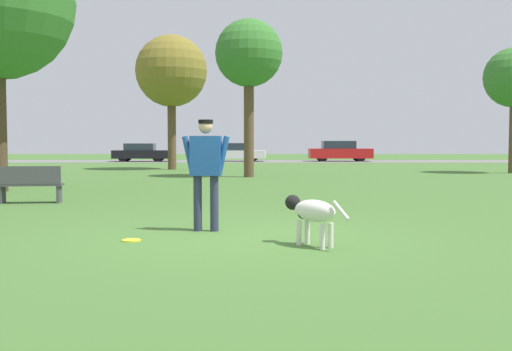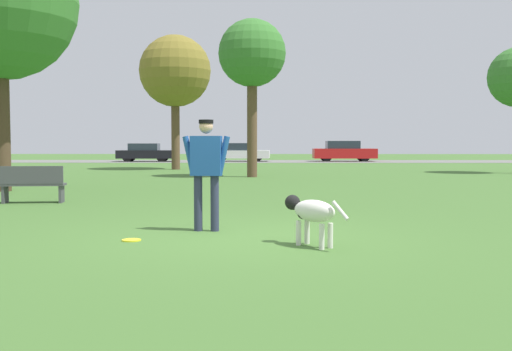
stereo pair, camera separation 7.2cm
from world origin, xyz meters
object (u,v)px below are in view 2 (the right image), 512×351
at_px(parked_car_white, 239,152).
at_px(park_bench, 32,183).
at_px(parked_car_black, 145,153).
at_px(parked_car_red, 344,151).
at_px(tree_mid_center, 252,55).
at_px(frisbee, 131,240).
at_px(tree_far_left, 175,72).
at_px(person, 206,164).
at_px(dog, 311,212).

distance_m(parked_car_white, park_bench, 29.32).
height_order(parked_car_black, parked_car_red, parked_car_red).
bearing_deg(tree_mid_center, frisbee, -95.09).
bearing_deg(parked_car_white, tree_far_left, -99.20).
distance_m(tree_mid_center, parked_car_red, 20.42).
xyz_separation_m(frisbee, tree_far_left, (-2.61, 21.68, 4.86)).
height_order(parked_car_white, park_bench, parked_car_white).
relative_size(person, parked_car_red, 0.39).
relative_size(tree_mid_center, parked_car_red, 1.39).
height_order(tree_mid_center, park_bench, tree_mid_center).
bearing_deg(tree_far_left, parked_car_white, 78.26).
distance_m(person, tree_mid_center, 14.80).
relative_size(tree_mid_center, parked_car_white, 1.40).
xyz_separation_m(dog, tree_far_left, (-5.09, 22.07, 4.41)).
height_order(dog, frisbee, dog).
bearing_deg(dog, parked_car_black, -26.15).
xyz_separation_m(person, frisbee, (-0.96, -0.93, -1.02)).
relative_size(dog, parked_car_white, 0.21).
relative_size(person, parked_car_black, 0.43).
height_order(tree_mid_center, parked_car_red, tree_mid_center).
bearing_deg(park_bench, person, 129.10).
xyz_separation_m(person, tree_far_left, (-3.57, 20.75, 3.84)).
height_order(parked_car_white, parked_car_red, parked_car_red).
distance_m(parked_car_white, parked_car_red, 7.49).
bearing_deg(tree_far_left, person, -80.23).
bearing_deg(dog, parked_car_red, -49.18).
distance_m(tree_mid_center, parked_car_black, 20.48).
height_order(tree_far_left, parked_car_white, tree_far_left).
bearing_deg(tree_far_left, parked_car_red, 51.35).
xyz_separation_m(parked_car_black, park_bench, (3.17, -28.59, -0.19)).
bearing_deg(park_bench, dog, 129.79).
xyz_separation_m(frisbee, park_bench, (-3.38, 5.10, 0.44)).
bearing_deg(parked_car_black, tree_far_left, -73.83).
relative_size(frisbee, tree_far_left, 0.04).
bearing_deg(parked_car_white, tree_mid_center, -83.34).
distance_m(person, park_bench, 6.04).
bearing_deg(parked_car_white, parked_car_black, -172.86).
distance_m(frisbee, tree_mid_center, 16.03).
bearing_deg(frisbee, tree_far_left, 96.87).
bearing_deg(person, parked_car_white, 96.07).
bearing_deg(park_bench, parked_car_red, -117.44).
xyz_separation_m(dog, parked_car_white, (-2.49, 34.61, 0.19)).
height_order(person, parked_car_red, person).
bearing_deg(parked_car_black, frisbee, -80.96).
bearing_deg(person, tree_far_left, 104.17).
bearing_deg(dog, parked_car_white, -36.86).
relative_size(frisbee, parked_car_red, 0.06).
relative_size(tree_mid_center, parked_car_black, 1.55).
bearing_deg(dog, tree_far_left, -27.98).
bearing_deg(parked_car_red, tree_mid_center, -108.75).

